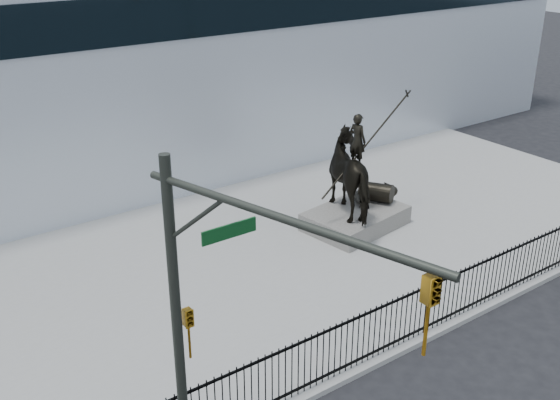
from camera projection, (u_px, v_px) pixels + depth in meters
ground at (446, 369)px, 16.09m from camera, size 120.00×120.00×0.00m
plaza at (280, 256)px, 21.27m from camera, size 30.00×12.00×0.15m
building at (110, 55)px, 29.18m from camera, size 44.00×14.00×9.00m
picket_fence at (411, 315)px, 16.66m from camera, size 22.10×0.10×1.50m
statue_plinth at (355, 218)px, 22.99m from camera, size 3.69×2.80×0.64m
equestrian_statue at (359, 174)px, 22.37m from camera, size 4.31×2.99×3.68m
traffic_signal_left at (215, 341)px, 10.41m from camera, size 1.52×4.84×7.00m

